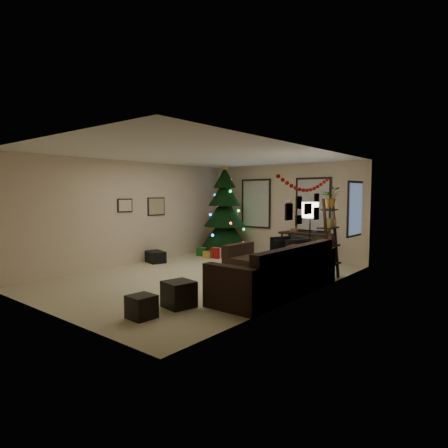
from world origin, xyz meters
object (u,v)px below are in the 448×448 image
at_px(desk, 306,236).
at_px(desk_chair, 290,250).
at_px(sofa, 272,274).
at_px(bookshelf, 330,240).
at_px(christmas_tree, 225,215).

distance_m(desk, desk_chair, 0.74).
distance_m(sofa, bookshelf, 1.71).
xyz_separation_m(christmas_tree, desk, (2.54, 0.42, -0.50)).
bearing_deg(desk, christmas_tree, -170.69).
bearing_deg(desk_chair, bookshelf, -8.72).
bearing_deg(desk_chair, desk, 102.22).
height_order(desk, bookshelf, bookshelf).
bearing_deg(sofa, christmas_tree, 140.88).
bearing_deg(bookshelf, sofa, -107.64).
relative_size(sofa, desk, 2.08).
xyz_separation_m(desk, desk_chair, (-0.14, -0.65, -0.33)).
height_order(sofa, bookshelf, bookshelf).
distance_m(desk_chair, bookshelf, 1.94).
bearing_deg(sofa, desk_chair, 112.49).
bearing_deg(christmas_tree, desk_chair, -5.57).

